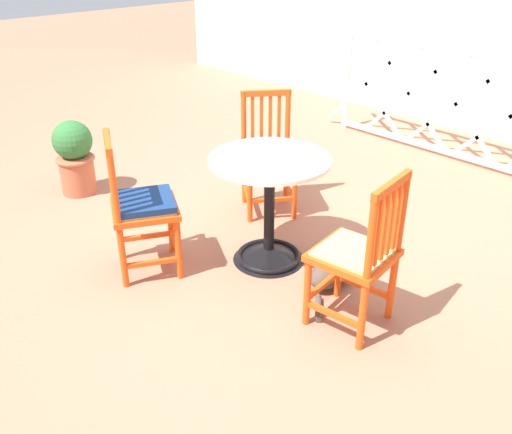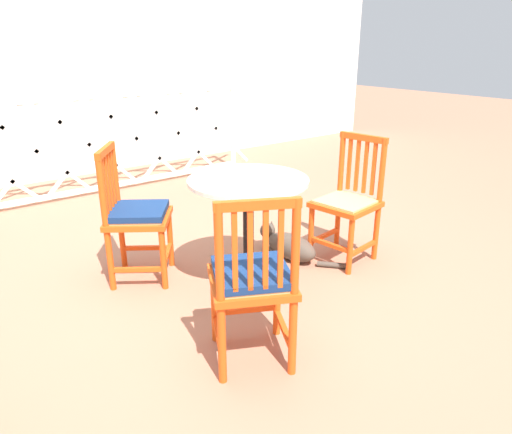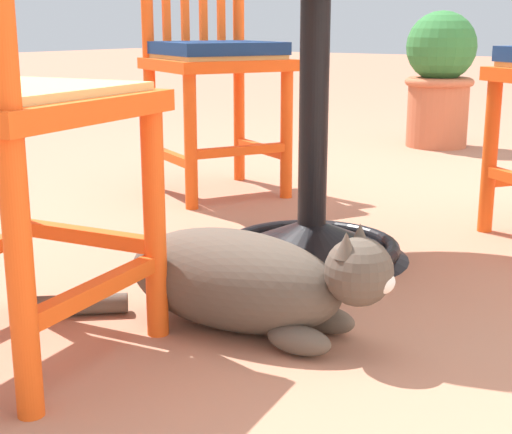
{
  "view_description": "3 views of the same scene",
  "coord_description": "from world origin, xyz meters",
  "views": [
    {
      "loc": [
        2.39,
        -2.27,
        1.98
      ],
      "look_at": [
        0.07,
        -0.09,
        0.31
      ],
      "focal_mm": 38.86,
      "sensor_mm": 36.0,
      "label": 1
    },
    {
      "loc": [
        -1.54,
        -2.3,
        1.54
      ],
      "look_at": [
        0.14,
        -0.11,
        0.5
      ],
      "focal_mm": 33.03,
      "sensor_mm": 36.0,
      "label": 2
    },
    {
      "loc": [
        1.7,
        0.88,
        0.56
      ],
      "look_at": [
        0.27,
        -0.1,
        0.12
      ],
      "focal_mm": 53.61,
      "sensor_mm": 36.0,
      "label": 3
    }
  ],
  "objects": [
    {
      "name": "ground_plane",
      "position": [
        0.0,
        0.0,
        0.0
      ],
      "size": [
        24.0,
        24.0,
        0.0
      ],
      "primitive_type": "plane",
      "color": "#A36B51"
    },
    {
      "name": "building_wall_backdrop",
      "position": [
        0.0,
        3.46,
        1.4
      ],
      "size": [
        10.0,
        0.2,
        2.8
      ],
      "primitive_type": "cube",
      "color": "silver",
      "rests_on": "ground_plane"
    },
    {
      "name": "lattice_fence_panel",
      "position": [
        0.26,
        2.53,
        0.53
      ],
      "size": [
        3.53,
        0.06,
        1.07
      ],
      "color": "silver",
      "rests_on": "ground_plane"
    },
    {
      "name": "cafe_table",
      "position": [
        0.13,
        -0.03,
        0.28
      ],
      "size": [
        0.76,
        0.76,
        0.73
      ],
      "color": "black",
      "rests_on": "ground_plane"
    },
    {
      "name": "orange_chair_facing_out",
      "position": [
        -0.41,
        0.49,
        0.45
      ],
      "size": [
        0.56,
        0.56,
        0.91
      ],
      "color": "#E04C14",
      "rests_on": "ground_plane"
    },
    {
      "name": "orange_chair_tucked_in",
      "position": [
        -0.33,
        -0.69,
        0.45
      ],
      "size": [
        0.54,
        0.54,
        0.91
      ],
      "color": "#E04C14",
      "rests_on": "ground_plane"
    },
    {
      "name": "orange_chair_near_fence",
      "position": [
        0.94,
        -0.16,
        0.43
      ],
      "size": [
        0.45,
        0.45,
        0.91
      ],
      "color": "#E04C14",
      "rests_on": "ground_plane"
    },
    {
      "name": "tabby_cat",
      "position": [
        0.61,
        0.11,
        0.1
      ],
      "size": [
        0.34,
        0.71,
        0.23
      ],
      "color": "#4C4238",
      "rests_on": "ground_plane"
    }
  ]
}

